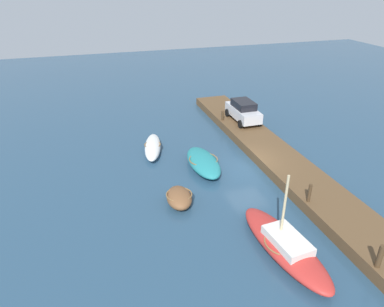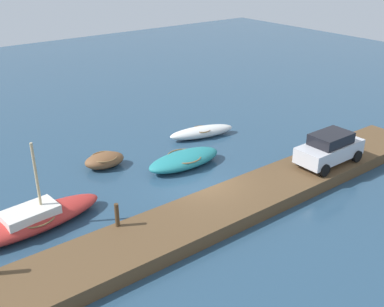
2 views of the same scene
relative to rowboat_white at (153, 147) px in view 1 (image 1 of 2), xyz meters
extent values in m
plane|color=navy|center=(-4.34, -5.59, -0.36)|extent=(84.00, 84.00, 0.00)
cube|color=brown|center=(-4.34, -7.76, -0.04)|extent=(26.73, 3.01, 0.64)
ellipsoid|color=white|center=(0.00, 0.00, -0.01)|extent=(4.48, 2.10, 0.72)
torus|color=olive|center=(0.00, 0.00, 0.19)|extent=(1.44, 1.44, 0.07)
ellipsoid|color=#B72D28|center=(-12.12, -3.63, 0.04)|extent=(6.34, 2.39, 0.80)
torus|color=olive|center=(-12.12, -3.63, 0.26)|extent=(2.05, 2.05, 0.07)
cube|color=silver|center=(-12.27, -3.64, 0.48)|extent=(2.42, 1.52, 0.41)
cylinder|color=#C6B284|center=(-11.75, -3.59, 1.93)|extent=(0.12, 0.12, 3.30)
ellipsoid|color=teal|center=(-3.40, -2.70, 0.05)|extent=(4.48, 1.91, 0.82)
torus|color=olive|center=(-3.40, -2.70, 0.28)|extent=(1.94, 1.94, 0.07)
ellipsoid|color=brown|center=(-6.92, -0.07, 0.04)|extent=(2.35, 1.63, 0.81)
torus|color=olive|center=(-6.92, -0.07, 0.27)|extent=(1.62, 1.62, 0.07)
cylinder|color=#47331E|center=(-14.60, -6.50, 0.82)|extent=(0.23, 0.23, 1.09)
cylinder|color=#47331E|center=(-9.64, -6.50, 0.80)|extent=(0.18, 0.18, 1.05)
cylinder|color=#47331E|center=(2.78, -6.50, 0.67)|extent=(0.21, 0.21, 0.79)
cube|color=silver|center=(2.14, -8.06, 1.00)|extent=(3.88, 1.63, 0.81)
cube|color=black|center=(2.14, -8.06, 1.70)|extent=(2.18, 1.43, 0.58)
cylinder|color=black|center=(3.50, -7.25, 0.60)|extent=(0.64, 0.22, 0.64)
cylinder|color=black|center=(3.49, -8.87, 0.60)|extent=(0.64, 0.22, 0.64)
cylinder|color=black|center=(0.78, -7.24, 0.60)|extent=(0.64, 0.22, 0.64)
cylinder|color=black|center=(0.78, -8.86, 0.60)|extent=(0.64, 0.22, 0.64)
camera|label=1|loc=(-22.78, 4.13, 11.12)|focal=33.04mm
camera|label=2|loc=(-16.84, -20.96, 10.91)|focal=42.66mm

